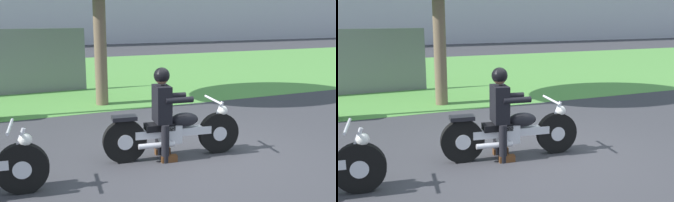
{
  "view_description": "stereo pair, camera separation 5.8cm",
  "coord_description": "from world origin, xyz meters",
  "views": [
    {
      "loc": [
        -2.85,
        -5.14,
        2.15
      ],
      "look_at": [
        -0.46,
        0.34,
        0.85
      ],
      "focal_mm": 42.08,
      "sensor_mm": 36.0,
      "label": 1
    },
    {
      "loc": [
        -2.8,
        -5.16,
        2.15
      ],
      "look_at": [
        -0.46,
        0.34,
        0.85
      ],
      "focal_mm": 42.08,
      "sensor_mm": 36.0,
      "label": 2
    }
  ],
  "objects": [
    {
      "name": "grass_verge",
      "position": [
        0.0,
        9.4,
        0.0
      ],
      "size": [
        60.0,
        12.0,
        0.01
      ],
      "primitive_type": "cube",
      "color": "#549342",
      "rests_on": "ground"
    },
    {
      "name": "ground",
      "position": [
        0.0,
        0.0,
        0.0
      ],
      "size": [
        120.0,
        120.0,
        0.0
      ],
      "primitive_type": "plane",
      "color": "#38383D"
    },
    {
      "name": "rider_lead",
      "position": [
        -0.62,
        0.15,
        0.82
      ],
      "size": [
        0.58,
        0.5,
        1.41
      ],
      "rotation": [
        0.0,
        0.0,
        -0.12
      ],
      "color": "black",
      "rests_on": "ground"
    },
    {
      "name": "motorcycle_lead",
      "position": [
        -0.45,
        0.13,
        0.4
      ],
      "size": [
        2.16,
        0.66,
        0.88
      ],
      "rotation": [
        0.0,
        0.0,
        -0.12
      ],
      "color": "black",
      "rests_on": "ground"
    }
  ]
}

